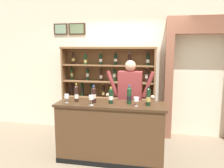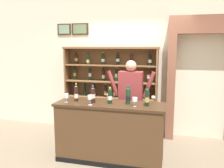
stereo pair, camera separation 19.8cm
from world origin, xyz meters
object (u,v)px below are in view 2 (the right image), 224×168
(tasting_bottle_vin_santo, at_px, (128,96))
(tasting_bottle_chianti, at_px, (76,93))
(shopkeeper, at_px, (131,94))
(tasting_bottle_super_tuscan, at_px, (110,96))
(wine_shelf, at_px, (111,88))
(tasting_bottle_bianco, at_px, (93,94))
(wine_glass_right, at_px, (66,96))
(wine_glass_left, at_px, (90,98))
(wine_glass_center, at_px, (135,100))
(tasting_counter, at_px, (110,132))
(tasting_bottle_brunello, at_px, (147,97))

(tasting_bottle_vin_santo, bearing_deg, tasting_bottle_chianti, -179.00)
(shopkeeper, height_order, tasting_bottle_super_tuscan, shopkeeper)
(wine_shelf, bearing_deg, tasting_bottle_bianco, -88.48)
(tasting_bottle_super_tuscan, xyz_separation_m, wine_glass_right, (-0.73, -0.09, -0.03))
(shopkeeper, xyz_separation_m, tasting_bottle_chianti, (-0.83, -0.60, 0.10))
(tasting_bottle_vin_santo, relative_size, wine_glass_left, 1.94)
(shopkeeper, relative_size, wine_glass_left, 10.40)
(shopkeeper, relative_size, tasting_bottle_vin_santo, 5.36)
(wine_glass_right, bearing_deg, wine_glass_center, 0.37)
(tasting_bottle_vin_santo, distance_m, wine_glass_right, 1.03)
(tasting_counter, distance_m, tasting_bottle_brunello, 0.88)
(tasting_bottle_brunello, bearing_deg, tasting_bottle_super_tuscan, 178.24)
(tasting_bottle_chianti, bearing_deg, tasting_counter, 0.10)
(wine_shelf, relative_size, tasting_bottle_super_tuscan, 7.54)
(tasting_counter, bearing_deg, wine_glass_left, -146.68)
(tasting_counter, distance_m, wine_glass_center, 0.74)
(wine_shelf, bearing_deg, tasting_bottle_brunello, -54.36)
(wine_glass_left, bearing_deg, tasting_bottle_vin_santo, 18.85)
(tasting_bottle_bianco, xyz_separation_m, wine_glass_center, (0.71, -0.08, -0.04))
(tasting_bottle_super_tuscan, bearing_deg, tasting_bottle_brunello, -1.76)
(tasting_counter, distance_m, wine_glass_right, 0.94)
(tasting_bottle_super_tuscan, distance_m, tasting_bottle_brunello, 0.60)
(tasting_bottle_chianti, xyz_separation_m, tasting_bottle_vin_santo, (0.89, 0.02, 0.00))
(shopkeeper, xyz_separation_m, tasting_bottle_super_tuscan, (-0.24, -0.61, 0.09))
(wine_glass_center, relative_size, wine_glass_left, 0.88)
(tasting_bottle_super_tuscan, height_order, tasting_bottle_brunello, tasting_bottle_brunello)
(tasting_counter, bearing_deg, tasting_bottle_vin_santo, 2.77)
(tasting_bottle_bianco, distance_m, wine_glass_center, 0.71)
(wine_shelf, distance_m, tasting_bottle_vin_santo, 1.39)
(tasting_bottle_chianti, distance_m, tasting_bottle_super_tuscan, 0.60)
(tasting_counter, bearing_deg, wine_glass_center, -13.12)
(tasting_bottle_chianti, distance_m, wine_glass_center, 1.02)
(wine_glass_left, bearing_deg, wine_glass_center, 6.78)
(wine_glass_right, bearing_deg, tasting_bottle_chianti, 38.51)
(tasting_bottle_brunello, bearing_deg, wine_glass_right, -176.83)
(tasting_bottle_super_tuscan, distance_m, wine_glass_left, 0.33)
(tasting_bottle_bianco, xyz_separation_m, tasting_bottle_vin_santo, (0.58, 0.04, 0.00))
(shopkeeper, height_order, tasting_bottle_vin_santo, shopkeeper)
(tasting_counter, bearing_deg, tasting_bottle_bianco, -175.49)
(tasting_bottle_chianti, bearing_deg, wine_shelf, 77.73)
(wine_glass_left, bearing_deg, shopkeeper, 56.33)
(wine_shelf, relative_size, wine_glass_right, 14.34)
(tasting_bottle_brunello, bearing_deg, tasting_bottle_bianco, 179.31)
(tasting_bottle_chianti, height_order, wine_glass_left, tasting_bottle_chianti)
(wine_glass_left, bearing_deg, wine_shelf, 91.52)
(tasting_bottle_brunello, height_order, wine_glass_left, tasting_bottle_brunello)
(tasting_bottle_vin_santo, bearing_deg, tasting_counter, -177.23)
(tasting_bottle_bianco, bearing_deg, wine_shelf, 91.52)
(wine_shelf, relative_size, tasting_bottle_brunello, 6.70)
(tasting_bottle_chianti, height_order, tasting_bottle_super_tuscan, tasting_bottle_chianti)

